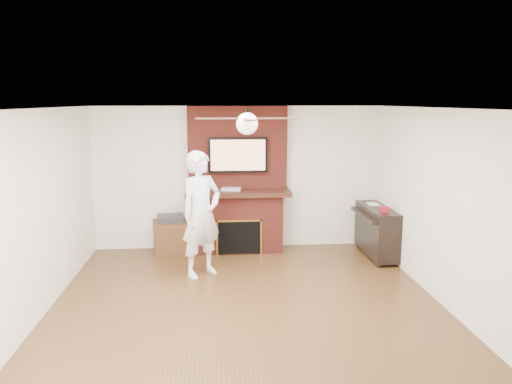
{
  "coord_description": "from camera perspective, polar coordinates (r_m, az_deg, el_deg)",
  "views": [
    {
      "loc": [
        -0.37,
        -5.92,
        2.59
      ],
      "look_at": [
        0.18,
        0.9,
        1.33
      ],
      "focal_mm": 35.0,
      "sensor_mm": 36.0,
      "label": 1
    }
  ],
  "objects": [
    {
      "name": "fireplace",
      "position": [
        8.63,
        -2.06,
        -0.24
      ],
      "size": [
        1.78,
        0.64,
        2.5
      ],
      "color": "maroon",
      "rests_on": "ground"
    },
    {
      "name": "piano",
      "position": [
        8.63,
        13.59,
        -4.25
      ],
      "size": [
        0.49,
        1.28,
        0.93
      ],
      "rotation": [
        0.0,
        0.0,
        0.01
      ],
      "color": "black",
      "rests_on": "ground"
    },
    {
      "name": "room_shell",
      "position": [
        6.09,
        -0.99,
        -2.31
      ],
      "size": [
        5.36,
        5.86,
        2.86
      ],
      "color": "#4D2F16",
      "rests_on": "ground"
    },
    {
      "name": "tv",
      "position": [
        8.48,
        -2.08,
        4.25
      ],
      "size": [
        1.0,
        0.08,
        0.6
      ],
      "color": "black",
      "rests_on": "fireplace"
    },
    {
      "name": "side_table",
      "position": [
        8.75,
        -9.71,
        -4.89
      ],
      "size": [
        0.66,
        0.66,
        0.66
      ],
      "rotation": [
        0.0,
        0.0,
        0.17
      ],
      "color": "#4F2E16",
      "rests_on": "ground"
    },
    {
      "name": "candle_blue",
      "position": [
        8.62,
        -0.98,
        -6.8
      ],
      "size": [
        0.07,
        0.07,
        0.08
      ],
      "primitive_type": "cylinder",
      "color": "#33519B",
      "rests_on": "ground"
    },
    {
      "name": "person",
      "position": [
        7.42,
        -6.26,
        -2.53
      ],
      "size": [
        0.82,
        0.79,
        1.87
      ],
      "primitive_type": "imported",
      "rotation": [
        0.0,
        0.0,
        0.68
      ],
      "color": "white",
      "rests_on": "ground"
    },
    {
      "name": "cable_box",
      "position": [
        8.51,
        -2.87,
        0.34
      ],
      "size": [
        0.36,
        0.25,
        0.05
      ],
      "primitive_type": "cube",
      "rotation": [
        0.0,
        0.0,
        -0.18
      ],
      "color": "silver",
      "rests_on": "fireplace"
    },
    {
      "name": "candle_green",
      "position": [
        8.67,
        -2.44,
        -6.68
      ],
      "size": [
        0.07,
        0.07,
        0.08
      ],
      "primitive_type": "cylinder",
      "color": "#307838",
      "rests_on": "ground"
    },
    {
      "name": "ceiling_fan",
      "position": [
        5.94,
        -1.03,
        7.92
      ],
      "size": [
        1.21,
        1.21,
        0.31
      ],
      "color": "black",
      "rests_on": "room_shell"
    },
    {
      "name": "candle_cream",
      "position": [
        8.65,
        -1.9,
        -6.67
      ],
      "size": [
        0.09,
        0.09,
        0.1
      ],
      "primitive_type": "cylinder",
      "color": "#FDE9C9",
      "rests_on": "ground"
    }
  ]
}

